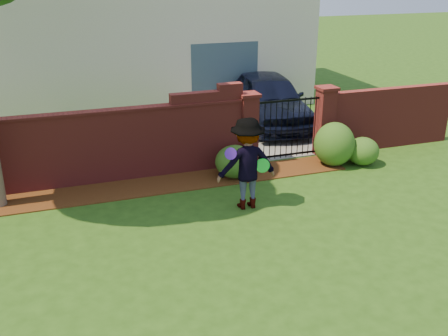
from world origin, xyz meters
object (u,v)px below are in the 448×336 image
object	(u,v)px
frisbee_purple	(231,154)
car	(271,101)
frisbee_green	(263,166)
man	(247,164)

from	to	relation	value
frisbee_purple	car	bearing A→B (deg)	58.68
frisbee_purple	frisbee_green	bearing A→B (deg)	-0.74
man	frisbee_green	world-z (taller)	man
man	frisbee_purple	bearing A→B (deg)	21.16
car	frisbee_green	distance (m)	6.04
car	man	xyz separation A→B (m)	(-2.88, -5.28, 0.16)
frisbee_green	frisbee_purple	bearing A→B (deg)	179.26
man	frisbee_purple	size ratio (longest dim) A/B	7.87
man	frisbee_green	bearing A→B (deg)	152.31
car	man	bearing A→B (deg)	-111.83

